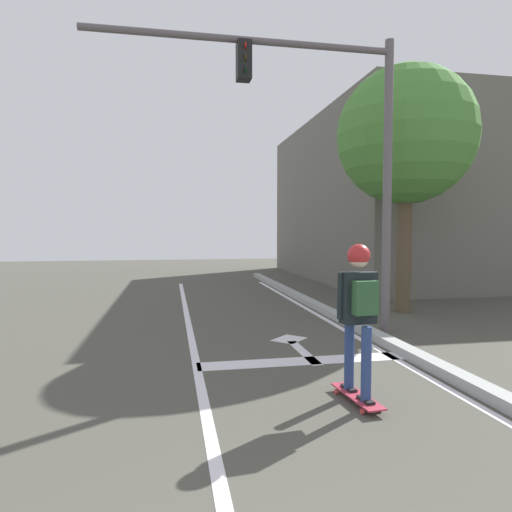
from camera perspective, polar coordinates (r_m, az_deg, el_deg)
name	(u,v)px	position (r m, az deg, el deg)	size (l,w,h in m)	color
lane_line_center	(197,367)	(6.42, -7.57, -13.85)	(0.12, 20.00, 0.01)	silver
lane_line_curbside	(390,356)	(7.19, 16.73, -12.11)	(0.12, 20.00, 0.01)	silver
stop_bar	(303,361)	(6.67, 5.97, -13.19)	(3.05, 0.40, 0.01)	silver
lane_arrow_stem	(303,352)	(7.14, 6.08, -12.10)	(0.16, 1.40, 0.01)	silver
lane_arrow_head	(289,339)	(7.93, 4.26, -10.54)	(0.56, 0.44, 0.01)	silver
curb_strip	(405,351)	(7.28, 18.52, -11.38)	(0.24, 24.00, 0.14)	#9C9E9B
skateboard	(357,396)	(5.25, 12.77, -17.07)	(0.29, 0.89, 0.08)	#A62D3F
skater	(359,300)	(4.97, 13.02, -5.52)	(0.46, 0.62, 1.66)	navy
traffic_signal_mast	(323,125)	(8.29, 8.54, 16.18)	(5.41, 0.34, 5.33)	#5E565A
roadside_tree	(406,137)	(11.07, 18.59, 14.24)	(3.13, 3.13, 5.64)	brown
building_block	(448,202)	(20.27, 23.35, 6.39)	(11.91, 11.17, 6.22)	#66635A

